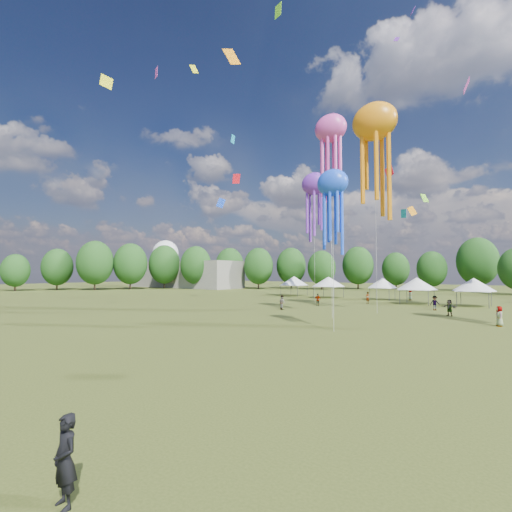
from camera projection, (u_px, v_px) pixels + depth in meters
The scene contains 10 objects.
ground at pixel (41, 395), 14.44m from camera, with size 300.00×300.00×0.00m, color #384416.
observer_main at pixel (65, 461), 7.57m from camera, with size 0.68×0.45×1.87m, color black.
spectator_near at pixel (282, 303), 46.86m from camera, with size 0.89×0.70×1.84m, color gray.
spectators_far at pixel (430, 303), 46.02m from camera, with size 26.26×28.37×1.84m.
festival_tents at pixel (369, 282), 62.45m from camera, with size 37.56×11.22×4.01m.
show_kites at pixel (420, 145), 43.64m from camera, with size 36.28×30.48×30.16m.
small_kites at pixel (362, 96), 51.49m from camera, with size 75.78×58.33×45.27m.
treeline at pixel (398, 263), 67.01m from camera, with size 201.57×95.24×13.43m.
hangar at pixel (183, 275), 115.32m from camera, with size 40.00×12.00×8.00m, color gray.
radome at pixel (165, 257), 129.96m from camera, with size 9.00×9.00×16.00m.
Camera 1 is at (15.57, -6.66, 4.82)m, focal length 25.79 mm.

